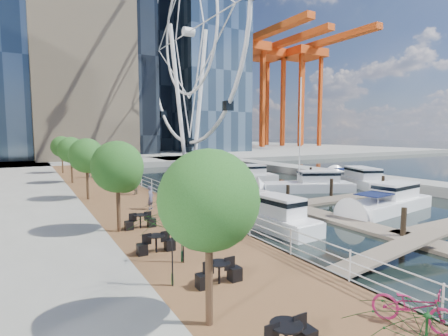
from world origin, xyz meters
TOP-DOWN VIEW (x-y plane):
  - ground at (0.00, 0.00)m, footprint 520.00×520.00m
  - boardwalk at (-9.00, 15.00)m, footprint 6.00×60.00m
  - seawall at (-6.00, 15.00)m, footprint 0.25×60.00m
  - land_far at (0.00, 102.00)m, footprint 200.00×114.00m
  - breakwater at (20.00, 20.00)m, footprint 4.00×60.00m
  - pier at (14.00, 52.00)m, footprint 14.00×12.00m
  - railing at (-6.10, 15.00)m, footprint 0.10×60.00m
  - floating_docks at (7.97, 9.98)m, footprint 16.00×34.00m
  - ferris_wheel at (14.00, 52.00)m, footprint 5.80×45.60m
  - port_cranes at (67.67, 95.67)m, footprint 40.00×52.00m
  - street_trees at (-11.40, 14.00)m, footprint 2.60×42.60m
  - cafe_tables at (-10.40, -2.00)m, footprint 2.50×13.70m
  - yacht_foreground at (8.60, 2.91)m, footprint 10.01×3.87m
  - bicycle at (-6.86, -8.69)m, footprint 1.47×2.12m
  - pedestrian_near at (-8.39, 8.19)m, footprint 0.65×0.67m
  - pedestrian_mid at (-7.85, 14.26)m, footprint 1.03×1.10m
  - pedestrian_far at (-9.08, 27.59)m, footprint 1.16×0.56m
  - moored_yachts at (8.71, 11.30)m, footprint 24.85×35.80m
  - cafe_seating at (-10.60, -4.73)m, footprint 4.83×12.68m

SIDE VIEW (x-z plane):
  - ground at x=0.00m, z-range 0.00..0.00m
  - yacht_foreground at x=8.60m, z-range -1.07..1.07m
  - moored_yachts at x=8.71m, z-range -5.75..5.75m
  - floating_docks at x=7.97m, z-range -0.81..1.79m
  - boardwalk at x=-9.00m, z-range 0.00..1.00m
  - seawall at x=-6.00m, z-range 0.00..1.00m
  - land_far at x=0.00m, z-range 0.00..1.00m
  - breakwater at x=20.00m, z-range 0.00..1.00m
  - pier at x=14.00m, z-range 0.00..1.00m
  - cafe_tables at x=-10.40m, z-range 1.00..1.74m
  - railing at x=-6.10m, z-range 1.00..2.05m
  - bicycle at x=-6.86m, z-range 1.00..2.06m
  - pedestrian_near at x=-8.39m, z-range 1.00..2.55m
  - pedestrian_mid at x=-7.85m, z-range 1.00..2.81m
  - pedestrian_far at x=-9.08m, z-range 1.00..2.91m
  - cafe_seating at x=-10.60m, z-range 0.93..3.59m
  - street_trees at x=-11.40m, z-range 1.99..6.59m
  - port_cranes at x=67.67m, z-range 1.00..39.00m
  - ferris_wheel at x=14.00m, z-range 2.02..49.82m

